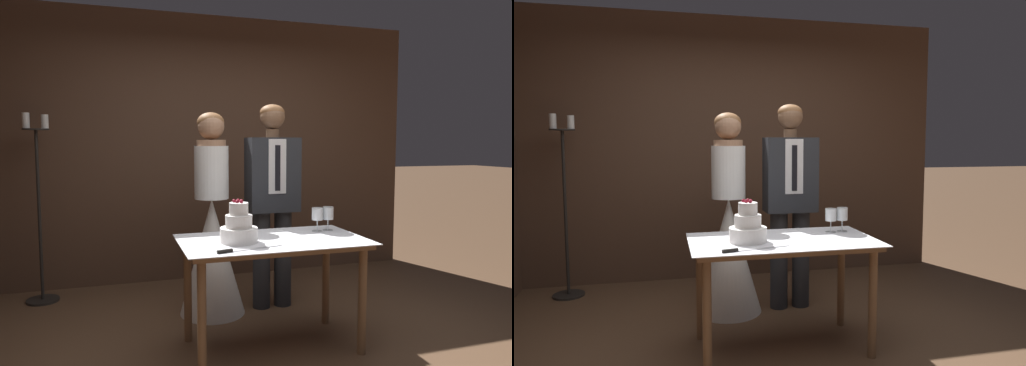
{
  "view_description": "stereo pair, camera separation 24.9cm",
  "coord_description": "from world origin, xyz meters",
  "views": [
    {
      "loc": [
        -0.97,
        -2.64,
        1.43
      ],
      "look_at": [
        0.04,
        0.63,
        1.12
      ],
      "focal_mm": 32.0,
      "sensor_mm": 36.0,
      "label": 1
    },
    {
      "loc": [
        -0.73,
        -2.71,
        1.43
      ],
      "look_at": [
        0.04,
        0.63,
        1.12
      ],
      "focal_mm": 32.0,
      "sensor_mm": 36.0,
      "label": 2
    }
  ],
  "objects": [
    {
      "name": "cake_table",
      "position": [
        0.04,
        0.26,
        0.66
      ],
      "size": [
        1.26,
        0.73,
        0.76
      ],
      "color": "brown",
      "rests_on": "ground_plane"
    },
    {
      "name": "groom",
      "position": [
        0.31,
        1.01,
        0.98
      ],
      "size": [
        0.43,
        0.25,
        1.74
      ],
      "color": "#282B30",
      "rests_on": "ground_plane"
    },
    {
      "name": "ground_plane",
      "position": [
        0.0,
        0.0,
        0.0
      ],
      "size": [
        40.0,
        40.0,
        0.0
      ],
      "primitive_type": "plane",
      "color": "brown"
    },
    {
      "name": "wall_back",
      "position": [
        0.0,
        2.1,
        1.36
      ],
      "size": [
        4.43,
        0.12,
        2.71
      ],
      "primitive_type": "cube",
      "color": "#513828",
      "rests_on": "ground_plane"
    },
    {
      "name": "wine_glass_near",
      "position": [
        0.45,
        0.41,
        0.89
      ],
      "size": [
        0.08,
        0.08,
        0.18
      ],
      "color": "silver",
      "rests_on": "cake_table"
    },
    {
      "name": "wine_glass_middle",
      "position": [
        0.54,
        0.42,
        0.89
      ],
      "size": [
        0.08,
        0.08,
        0.18
      ],
      "color": "silver",
      "rests_on": "cake_table"
    },
    {
      "name": "cake_knife",
      "position": [
        -0.27,
        -0.01,
        0.77
      ],
      "size": [
        0.44,
        0.12,
        0.02
      ],
      "rotation": [
        0.0,
        0.0,
        0.22
      ],
      "color": "silver",
      "rests_on": "cake_table"
    },
    {
      "name": "tiered_cake",
      "position": [
        -0.2,
        0.23,
        0.86
      ],
      "size": [
        0.25,
        0.25,
        0.29
      ],
      "color": "white",
      "rests_on": "cake_table"
    },
    {
      "name": "candle_stand",
      "position": [
        -1.62,
        1.73,
        0.78
      ],
      "size": [
        0.28,
        0.28,
        1.68
      ],
      "color": "black",
      "rests_on": "ground_plane"
    },
    {
      "name": "bride",
      "position": [
        -0.22,
        1.01,
        0.62
      ],
      "size": [
        0.54,
        0.54,
        1.67
      ],
      "color": "white",
      "rests_on": "ground_plane"
    }
  ]
}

